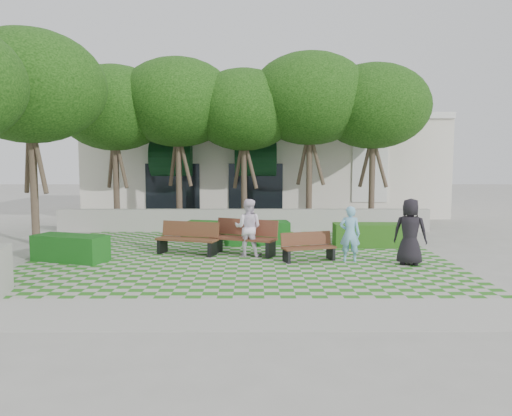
{
  "coord_description": "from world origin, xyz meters",
  "views": [
    {
      "loc": [
        0.47,
        -13.83,
        2.89
      ],
      "look_at": [
        0.5,
        1.5,
        1.4
      ],
      "focal_mm": 35.0,
      "sensor_mm": 36.0,
      "label": 1
    }
  ],
  "objects_px": {
    "person_blue": "(350,234)",
    "person_dark": "(410,232)",
    "bench_east": "(308,247)",
    "hedge_midright": "(257,233)",
    "hedge_west": "(70,248)",
    "bench_mid": "(244,238)",
    "person_white": "(248,228)",
    "bench_west": "(188,239)",
    "hedge_midleft": "(212,230)",
    "hedge_east": "(367,235)"
  },
  "relations": [
    {
      "from": "bench_mid",
      "to": "person_blue",
      "type": "distance_m",
      "value": 3.22
    },
    {
      "from": "person_white",
      "to": "bench_mid",
      "type": "bearing_deg",
      "value": -51.57
    },
    {
      "from": "hedge_east",
      "to": "person_blue",
      "type": "height_order",
      "value": "person_blue"
    },
    {
      "from": "hedge_midright",
      "to": "hedge_west",
      "type": "height_order",
      "value": "hedge_midright"
    },
    {
      "from": "person_white",
      "to": "hedge_west",
      "type": "bearing_deg",
      "value": 20.21
    },
    {
      "from": "bench_mid",
      "to": "bench_west",
      "type": "bearing_deg",
      "value": -157.75
    },
    {
      "from": "hedge_midright",
      "to": "hedge_midleft",
      "type": "relative_size",
      "value": 1.19
    },
    {
      "from": "bench_mid",
      "to": "hedge_midleft",
      "type": "distance_m",
      "value": 3.2
    },
    {
      "from": "hedge_midright",
      "to": "hedge_midleft",
      "type": "distance_m",
      "value": 1.93
    },
    {
      "from": "bench_east",
      "to": "hedge_midleft",
      "type": "distance_m",
      "value": 4.98
    },
    {
      "from": "bench_mid",
      "to": "person_dark",
      "type": "xyz_separation_m",
      "value": [
        4.58,
        -1.54,
        0.41
      ]
    },
    {
      "from": "bench_west",
      "to": "person_dark",
      "type": "distance_m",
      "value": 6.52
    },
    {
      "from": "bench_west",
      "to": "person_dark",
      "type": "xyz_separation_m",
      "value": [
        6.31,
        -1.58,
        0.44
      ]
    },
    {
      "from": "person_blue",
      "to": "hedge_west",
      "type": "bearing_deg",
      "value": 9.44
    },
    {
      "from": "hedge_midright",
      "to": "hedge_midleft",
      "type": "bearing_deg",
      "value": 146.87
    },
    {
      "from": "bench_east",
      "to": "hedge_midright",
      "type": "xyz_separation_m",
      "value": [
        -1.47,
        2.85,
        -0.0
      ]
    },
    {
      "from": "person_dark",
      "to": "hedge_east",
      "type": "bearing_deg",
      "value": -57.0
    },
    {
      "from": "bench_west",
      "to": "hedge_midleft",
      "type": "relative_size",
      "value": 1.07
    },
    {
      "from": "person_dark",
      "to": "person_white",
      "type": "xyz_separation_m",
      "value": [
        -4.46,
        1.3,
        -0.06
      ]
    },
    {
      "from": "hedge_east",
      "to": "person_dark",
      "type": "xyz_separation_m",
      "value": [
        0.52,
        -2.9,
        0.53
      ]
    },
    {
      "from": "hedge_midleft",
      "to": "person_blue",
      "type": "bearing_deg",
      "value": -43.52
    },
    {
      "from": "person_blue",
      "to": "bench_mid",
      "type": "bearing_deg",
      "value": -9.72
    },
    {
      "from": "hedge_midleft",
      "to": "person_blue",
      "type": "height_order",
      "value": "person_blue"
    },
    {
      "from": "bench_mid",
      "to": "person_dark",
      "type": "height_order",
      "value": "person_dark"
    },
    {
      "from": "bench_west",
      "to": "hedge_midleft",
      "type": "bearing_deg",
      "value": 97.75
    },
    {
      "from": "bench_mid",
      "to": "person_dark",
      "type": "bearing_deg",
      "value": 5.21
    },
    {
      "from": "hedge_midleft",
      "to": "person_dark",
      "type": "bearing_deg",
      "value": -37.61
    },
    {
      "from": "bench_mid",
      "to": "person_white",
      "type": "relative_size",
      "value": 1.24
    },
    {
      "from": "bench_west",
      "to": "person_white",
      "type": "height_order",
      "value": "person_white"
    },
    {
      "from": "bench_west",
      "to": "hedge_midright",
      "type": "relative_size",
      "value": 0.9
    },
    {
      "from": "bench_east",
      "to": "person_blue",
      "type": "height_order",
      "value": "person_blue"
    },
    {
      "from": "hedge_midright",
      "to": "person_blue",
      "type": "height_order",
      "value": "person_blue"
    },
    {
      "from": "person_blue",
      "to": "person_dark",
      "type": "distance_m",
      "value": 1.64
    },
    {
      "from": "person_blue",
      "to": "person_dark",
      "type": "height_order",
      "value": "person_dark"
    },
    {
      "from": "hedge_west",
      "to": "person_dark",
      "type": "relative_size",
      "value": 1.16
    },
    {
      "from": "hedge_midleft",
      "to": "hedge_west",
      "type": "distance_m",
      "value": 5.41
    },
    {
      "from": "bench_mid",
      "to": "person_white",
      "type": "distance_m",
      "value": 0.44
    },
    {
      "from": "person_blue",
      "to": "person_dark",
      "type": "bearing_deg",
      "value": 174.28
    },
    {
      "from": "person_dark",
      "to": "person_white",
      "type": "bearing_deg",
      "value": 6.72
    },
    {
      "from": "hedge_east",
      "to": "person_blue",
      "type": "xyz_separation_m",
      "value": [
        -1.05,
        -2.46,
        0.41
      ]
    },
    {
      "from": "hedge_east",
      "to": "hedge_midright",
      "type": "height_order",
      "value": "hedge_midright"
    },
    {
      "from": "bench_east",
      "to": "person_white",
      "type": "distance_m",
      "value": 1.93
    },
    {
      "from": "person_blue",
      "to": "hedge_east",
      "type": "bearing_deg",
      "value": -103.06
    },
    {
      "from": "hedge_midright",
      "to": "person_white",
      "type": "distance_m",
      "value": 2.2
    },
    {
      "from": "bench_mid",
      "to": "hedge_west",
      "type": "xyz_separation_m",
      "value": [
        -4.95,
        -0.99,
        -0.14
      ]
    },
    {
      "from": "bench_mid",
      "to": "bench_east",
      "type": "bearing_deg",
      "value": -3.73
    },
    {
      "from": "bench_mid",
      "to": "hedge_east",
      "type": "distance_m",
      "value": 4.29
    },
    {
      "from": "bench_mid",
      "to": "hedge_midright",
      "type": "distance_m",
      "value": 1.93
    },
    {
      "from": "person_white",
      "to": "bench_west",
      "type": "bearing_deg",
      "value": 3.06
    },
    {
      "from": "bench_west",
      "to": "hedge_west",
      "type": "distance_m",
      "value": 3.39
    }
  ]
}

